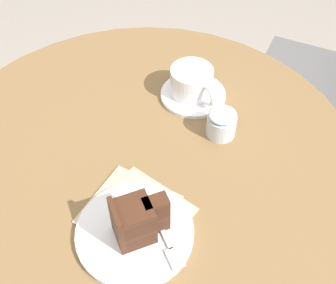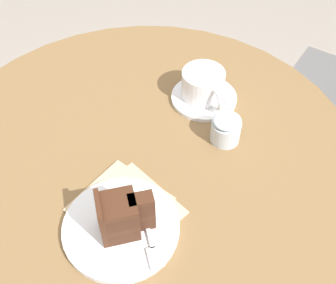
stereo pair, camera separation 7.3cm
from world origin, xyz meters
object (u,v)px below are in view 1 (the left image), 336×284
object	(u,v)px
fork	(166,239)
cake_slice	(136,221)
coffee_cup	(192,81)
cake_plate	(135,232)
saucer	(193,95)
teaspoon	(213,94)
napkin	(134,213)
sugar_pot	(222,123)

from	to	relation	value
fork	cake_slice	bearing A→B (deg)	-126.16
coffee_cup	cake_plate	world-z (taller)	coffee_cup
saucer	cake_plate	world-z (taller)	cake_plate
saucer	teaspoon	bearing A→B (deg)	52.13
cake_slice	fork	size ratio (longest dim) A/B	0.65
cake_slice	napkin	world-z (taller)	cake_slice
cake_slice	napkin	bearing A→B (deg)	158.48
cake_slice	fork	distance (m)	0.06
teaspoon	sugar_pot	xyz separation A→B (m)	(0.09, -0.05, 0.02)
cake_slice	fork	bearing A→B (deg)	42.94
sugar_pot	saucer	bearing A→B (deg)	171.04
saucer	fork	size ratio (longest dim) A/B	0.98
saucer	coffee_cup	size ratio (longest dim) A/B	1.16
cake_plate	sugar_pot	distance (m)	0.28
coffee_cup	fork	distance (m)	0.36
coffee_cup	fork	world-z (taller)	coffee_cup
saucer	coffee_cup	world-z (taller)	coffee_cup
coffee_cup	napkin	distance (m)	0.32
cake_plate	napkin	xyz separation A→B (m)	(-0.04, 0.02, -0.00)
saucer	sugar_pot	xyz separation A→B (m)	(0.12, -0.02, 0.03)
teaspoon	cake_plate	bearing A→B (deg)	-50.83
coffee_cup	sugar_pot	size ratio (longest dim) A/B	2.00
teaspoon	cake_slice	xyz separation A→B (m)	(0.20, -0.31, 0.04)
saucer	teaspoon	xyz separation A→B (m)	(0.03, 0.03, 0.01)
coffee_cup	cake_plate	distance (m)	0.36
sugar_pot	cake_plate	bearing A→B (deg)	-68.81
cake_plate	cake_slice	size ratio (longest dim) A/B	2.07
coffee_cup	teaspoon	world-z (taller)	coffee_cup
cake_plate	fork	bearing A→B (deg)	38.69
teaspoon	cake_plate	world-z (taller)	teaspoon
coffee_cup	napkin	bearing A→B (deg)	-53.76
fork	sugar_pot	distance (m)	0.27
saucer	cake_slice	distance (m)	0.36
napkin	teaspoon	bearing A→B (deg)	118.36
cake_plate	napkin	bearing A→B (deg)	152.41
napkin	sugar_pot	bearing A→B (deg)	105.15
saucer	teaspoon	world-z (taller)	teaspoon
saucer	coffee_cup	bearing A→B (deg)	-161.90
teaspoon	cake_slice	world-z (taller)	cake_slice
cake_plate	fork	size ratio (longest dim) A/B	1.35
cake_slice	napkin	distance (m)	0.07
fork	sugar_pot	xyz separation A→B (m)	(-0.14, 0.23, 0.02)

